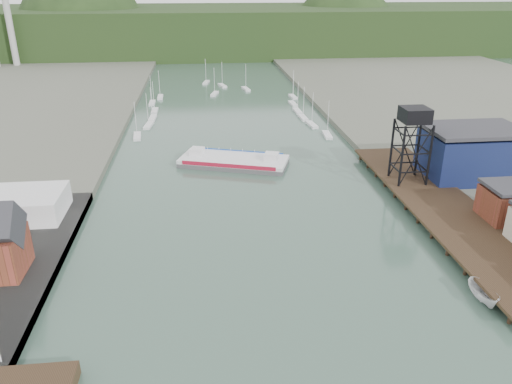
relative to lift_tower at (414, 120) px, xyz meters
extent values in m
cube|color=black|center=(2.00, -13.00, -13.75)|extent=(14.00, 70.00, 0.50)
cylinder|color=black|center=(-4.00, -13.00, -14.85)|extent=(0.60, 0.60, 2.20)
cylinder|color=black|center=(8.00, -13.00, -14.85)|extent=(0.60, 0.60, 2.20)
cube|color=silver|center=(-79.00, -8.00, -11.80)|extent=(18.00, 12.00, 4.50)
cylinder|color=black|center=(-3.00, -3.00, -7.00)|extent=(0.50, 0.50, 13.00)
cylinder|color=black|center=(3.00, -3.00, -7.00)|extent=(0.50, 0.50, 13.00)
cylinder|color=black|center=(-3.00, 3.00, -7.00)|extent=(0.50, 0.50, 13.00)
cylinder|color=black|center=(3.00, 3.00, -7.00)|extent=(0.50, 0.50, 13.00)
cube|color=black|center=(0.00, 0.00, 1.00)|extent=(5.50, 5.50, 3.00)
cube|color=#0E133E|center=(15.00, 2.00, -9.05)|extent=(20.00, 14.00, 10.00)
cube|color=#2D2D33|center=(15.00, 2.00, -3.15)|extent=(20.50, 14.50, 0.80)
cube|color=#5C2D1A|center=(11.00, -20.00, -11.05)|extent=(9.00, 8.00, 6.00)
cube|color=silver|center=(-62.54, 45.89, -15.30)|extent=(2.67, 7.65, 0.90)
cube|color=silver|center=(-60.28, 57.30, -15.30)|extent=(2.81, 7.67, 0.90)
cube|color=silver|center=(-59.71, 66.17, -15.30)|extent=(2.35, 7.59, 0.90)
cube|color=silver|center=(-59.81, 76.09, -15.30)|extent=(2.01, 7.50, 0.90)
cube|color=silver|center=(-61.64, 88.33, -15.30)|extent=(2.00, 7.50, 0.90)
cube|color=silver|center=(-59.32, 98.17, -15.30)|extent=(2.16, 7.54, 0.90)
cube|color=silver|center=(-7.44, 41.03, -15.30)|extent=(2.53, 7.62, 0.90)
cube|color=silver|center=(-9.54, 52.51, -15.30)|extent=(2.76, 7.67, 0.90)
cube|color=silver|center=(-10.54, 61.29, -15.30)|extent=(2.22, 7.56, 0.90)
cube|color=silver|center=(-10.73, 70.28, -15.30)|extent=(2.18, 7.54, 0.90)
cube|color=silver|center=(-10.33, 81.38, -15.30)|extent=(2.46, 7.61, 0.90)
cube|color=silver|center=(-8.22, 92.99, -15.30)|extent=(2.48, 7.61, 0.90)
cube|color=silver|center=(-38.16, 102.00, -15.30)|extent=(3.78, 7.76, 0.90)
cube|color=silver|center=(-24.96, 110.00, -15.30)|extent=(3.31, 7.74, 0.90)
cube|color=silver|center=(-34.34, 118.00, -15.30)|extent=(3.76, 7.76, 0.90)
cube|color=silver|center=(-41.11, 126.00, -15.30)|extent=(3.40, 7.74, 0.90)
cylinder|color=#A5A4A0|center=(-137.00, 177.00, 14.35)|extent=(3.20, 3.20, 60.00)
cube|color=black|center=(-35.00, 242.00, -3.65)|extent=(500.00, 120.00, 28.00)
sphere|color=black|center=(-115.00, 242.00, -7.65)|extent=(80.00, 80.00, 80.00)
sphere|color=black|center=(55.00, 252.00, -9.65)|extent=(70.00, 70.00, 70.00)
cube|color=#4A494C|center=(-36.30, 19.66, -15.13)|extent=(28.06, 18.21, 1.04)
cube|color=silver|center=(-36.30, 19.66, -14.19)|extent=(28.06, 18.21, 0.84)
cube|color=maroon|center=(-37.98, 14.67, -13.98)|extent=(21.81, 7.47, 0.94)
cube|color=#164198|center=(-34.62, 24.66, -13.98)|extent=(21.81, 7.47, 0.94)
cube|color=silver|center=(-45.21, 22.66, -12.93)|extent=(3.97, 3.97, 2.09)
cube|color=silver|center=(-27.40, 16.67, -12.93)|extent=(3.97, 3.97, 2.09)
imported|color=silver|center=(-5.11, -40.99, -14.38)|extent=(2.62, 6.62, 2.53)
camera|label=1|loc=(-43.67, -96.29, 26.71)|focal=35.00mm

